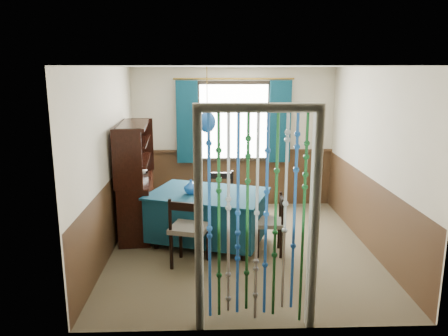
{
  "coord_description": "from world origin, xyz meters",
  "views": [
    {
      "loc": [
        -0.44,
        -5.78,
        2.48
      ],
      "look_at": [
        -0.23,
        0.22,
        1.1
      ],
      "focal_mm": 35.0,
      "sensor_mm": 36.0,
      "label": 1
    }
  ],
  "objects_px": {
    "sideboard": "(136,195)",
    "vase_table": "(191,187)",
    "chair_left": "(152,204)",
    "chair_far": "(221,198)",
    "vase_sideboard": "(141,169)",
    "chair_near": "(189,229)",
    "chair_right": "(271,223)",
    "bowl_shelf": "(136,161)",
    "pendant_lamp": "(207,122)",
    "dining_table": "(208,214)"
  },
  "relations": [
    {
      "from": "chair_far",
      "to": "chair_left",
      "type": "height_order",
      "value": "chair_left"
    },
    {
      "from": "chair_near",
      "to": "pendant_lamp",
      "type": "distance_m",
      "value": 1.48
    },
    {
      "from": "bowl_shelf",
      "to": "vase_sideboard",
      "type": "bearing_deg",
      "value": 90.0
    },
    {
      "from": "vase_sideboard",
      "to": "pendant_lamp",
      "type": "bearing_deg",
      "value": -35.11
    },
    {
      "from": "chair_right",
      "to": "vase_sideboard",
      "type": "distance_m",
      "value": 2.24
    },
    {
      "from": "chair_far",
      "to": "bowl_shelf",
      "type": "distance_m",
      "value": 1.48
    },
    {
      "from": "dining_table",
      "to": "sideboard",
      "type": "xyz_separation_m",
      "value": [
        -1.1,
        0.49,
        0.15
      ]
    },
    {
      "from": "chair_near",
      "to": "chair_right",
      "type": "height_order",
      "value": "chair_near"
    },
    {
      "from": "dining_table",
      "to": "chair_near",
      "type": "relative_size",
      "value": 2.02
    },
    {
      "from": "chair_far",
      "to": "chair_right",
      "type": "distance_m",
      "value": 1.22
    },
    {
      "from": "chair_right",
      "to": "sideboard",
      "type": "bearing_deg",
      "value": 70.12
    },
    {
      "from": "vase_table",
      "to": "chair_far",
      "type": "bearing_deg",
      "value": 58.77
    },
    {
      "from": "chair_near",
      "to": "chair_right",
      "type": "xyz_separation_m",
      "value": [
        1.09,
        0.36,
        -0.05
      ]
    },
    {
      "from": "vase_sideboard",
      "to": "chair_right",
      "type": "bearing_deg",
      "value": -29.83
    },
    {
      "from": "chair_far",
      "to": "pendant_lamp",
      "type": "xyz_separation_m",
      "value": [
        -0.2,
        -0.67,
        1.29
      ]
    },
    {
      "from": "chair_left",
      "to": "sideboard",
      "type": "height_order",
      "value": "sideboard"
    },
    {
      "from": "chair_right",
      "to": "bowl_shelf",
      "type": "relative_size",
      "value": 4.32
    },
    {
      "from": "dining_table",
      "to": "chair_right",
      "type": "distance_m",
      "value": 0.93
    },
    {
      "from": "chair_far",
      "to": "dining_table",
      "type": "bearing_deg",
      "value": 77.25
    },
    {
      "from": "chair_near",
      "to": "chair_far",
      "type": "height_order",
      "value": "chair_near"
    },
    {
      "from": "chair_near",
      "to": "vase_table",
      "type": "height_order",
      "value": "vase_table"
    },
    {
      "from": "chair_near",
      "to": "sideboard",
      "type": "xyz_separation_m",
      "value": [
        -0.86,
        1.2,
        0.1
      ]
    },
    {
      "from": "chair_near",
      "to": "dining_table",
      "type": "bearing_deg",
      "value": 86.88
    },
    {
      "from": "sideboard",
      "to": "chair_far",
      "type": "bearing_deg",
      "value": 3.69
    },
    {
      "from": "chair_near",
      "to": "pendant_lamp",
      "type": "height_order",
      "value": "pendant_lamp"
    },
    {
      "from": "bowl_shelf",
      "to": "chair_far",
      "type": "bearing_deg",
      "value": 18.81
    },
    {
      "from": "chair_left",
      "to": "chair_right",
      "type": "distance_m",
      "value": 1.82
    },
    {
      "from": "chair_right",
      "to": "pendant_lamp",
      "type": "distance_m",
      "value": 1.62
    },
    {
      "from": "chair_left",
      "to": "chair_right",
      "type": "relative_size",
      "value": 1.16
    },
    {
      "from": "sideboard",
      "to": "chair_right",
      "type": "bearing_deg",
      "value": -27.91
    },
    {
      "from": "dining_table",
      "to": "chair_near",
      "type": "bearing_deg",
      "value": -88.98
    },
    {
      "from": "sideboard",
      "to": "vase_sideboard",
      "type": "distance_m",
      "value": 0.44
    },
    {
      "from": "chair_near",
      "to": "vase_sideboard",
      "type": "bearing_deg",
      "value": 134.27
    },
    {
      "from": "pendant_lamp",
      "to": "vase_table",
      "type": "height_order",
      "value": "pendant_lamp"
    },
    {
      "from": "dining_table",
      "to": "chair_near",
      "type": "height_order",
      "value": "chair_near"
    },
    {
      "from": "sideboard",
      "to": "vase_table",
      "type": "relative_size",
      "value": 9.25
    },
    {
      "from": "sideboard",
      "to": "bowl_shelf",
      "type": "distance_m",
      "value": 0.64
    },
    {
      "from": "chair_far",
      "to": "sideboard",
      "type": "distance_m",
      "value": 1.31
    },
    {
      "from": "chair_far",
      "to": "sideboard",
      "type": "relative_size",
      "value": 0.52
    },
    {
      "from": "chair_right",
      "to": "pendant_lamp",
      "type": "xyz_separation_m",
      "value": [
        -0.85,
        0.36,
        1.33
      ]
    },
    {
      "from": "dining_table",
      "to": "bowl_shelf",
      "type": "xyz_separation_m",
      "value": [
        -1.04,
        0.25,
        0.74
      ]
    },
    {
      "from": "chair_left",
      "to": "pendant_lamp",
      "type": "xyz_separation_m",
      "value": [
        0.83,
        -0.33,
        1.26
      ]
    },
    {
      "from": "vase_sideboard",
      "to": "dining_table",
      "type": "bearing_deg",
      "value": -35.11
    },
    {
      "from": "sideboard",
      "to": "vase_sideboard",
      "type": "relative_size",
      "value": 8.18
    },
    {
      "from": "dining_table",
      "to": "vase_sideboard",
      "type": "bearing_deg",
      "value": 164.46
    },
    {
      "from": "pendant_lamp",
      "to": "vase_sideboard",
      "type": "height_order",
      "value": "pendant_lamp"
    },
    {
      "from": "chair_near",
      "to": "chair_right",
      "type": "bearing_deg",
      "value": 33.65
    },
    {
      "from": "vase_table",
      "to": "vase_sideboard",
      "type": "relative_size",
      "value": 0.88
    },
    {
      "from": "chair_left",
      "to": "sideboard",
      "type": "relative_size",
      "value": 0.56
    },
    {
      "from": "sideboard",
      "to": "vase_table",
      "type": "distance_m",
      "value": 1.04
    }
  ]
}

